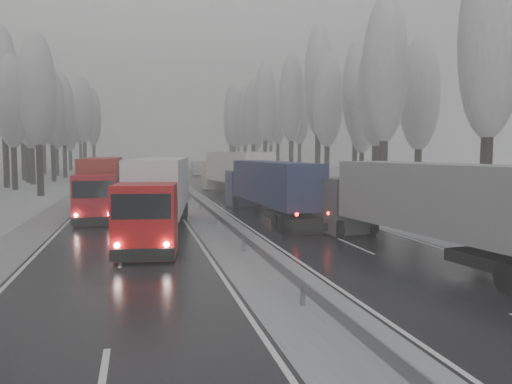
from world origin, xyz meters
name	(u,v)px	position (x,y,z in m)	size (l,w,h in m)	color
ground	(365,365)	(0.00, 0.00, 0.00)	(260.00, 260.00, 0.00)	silver
carriageway_right	(261,205)	(5.25, 30.00, 0.01)	(7.50, 200.00, 0.03)	black
carriageway_left	(129,209)	(-5.25, 30.00, 0.01)	(7.50, 200.00, 0.03)	black
median_slush	(197,207)	(0.00, 30.00, 0.02)	(3.00, 200.00, 0.04)	#9FA1A7
shoulder_right	(319,204)	(10.20, 30.00, 0.02)	(2.40, 200.00, 0.04)	#9FA1A7
shoulder_left	(60,211)	(-10.20, 30.00, 0.02)	(2.40, 200.00, 0.04)	#9FA1A7
median_guardrail	(197,200)	(0.00, 29.99, 0.60)	(0.12, 200.00, 0.76)	slate
tree_16	(491,40)	(15.04, 15.67, 10.67)	(3.60, 3.60, 16.53)	black
tree_18	(385,71)	(14.51, 27.03, 10.70)	(3.60, 3.60, 16.58)	black
tree_19	(420,95)	(20.02, 31.03, 9.42)	(3.60, 3.60, 14.57)	black
tree_20	(376,91)	(17.90, 35.17, 10.14)	(3.60, 3.60, 15.71)	black
tree_21	(378,78)	(20.12, 39.17, 12.00)	(3.60, 3.60, 18.62)	black
tree_22	(328,101)	(17.02, 45.60, 10.24)	(3.60, 3.60, 15.86)	black
tree_23	(362,117)	(23.31, 49.60, 8.77)	(3.60, 3.60, 13.55)	black
tree_24	(318,82)	(17.90, 51.02, 13.19)	(3.60, 3.60, 20.49)	black
tree_25	(356,92)	(24.81, 55.02, 12.52)	(3.60, 3.60, 19.44)	black
tree_26	(291,99)	(17.56, 61.27, 12.10)	(3.60, 3.60, 18.78)	black
tree_27	(327,107)	(24.72, 65.27, 11.36)	(3.60, 3.60, 17.62)	black
tree_28	(265,102)	(16.34, 71.95, 12.64)	(3.60, 3.60, 19.62)	black
tree_29	(300,110)	(23.71, 75.95, 11.67)	(3.60, 3.60, 18.11)	black
tree_30	(253,113)	(16.56, 81.70, 11.52)	(3.60, 3.60, 17.86)	black
tree_31	(278,113)	(22.48, 85.70, 11.97)	(3.60, 3.60, 18.58)	black
tree_32	(245,117)	(16.63, 89.21, 11.18)	(3.60, 3.60, 17.33)	black
tree_33	(256,128)	(19.77, 93.21, 9.26)	(3.60, 3.60, 14.33)	black
tree_34	(234,119)	(15.73, 96.32, 11.37)	(3.60, 3.60, 17.63)	black
tree_35	(271,119)	(24.94, 100.32, 11.77)	(3.60, 3.60, 18.25)	black
tree_36	(232,114)	(17.04, 106.16, 13.02)	(3.60, 3.60, 20.23)	black
tree_37	(257,126)	(24.02, 110.16, 10.56)	(3.60, 3.60, 16.37)	black
tree_38	(231,123)	(18.73, 116.73, 11.59)	(3.60, 3.60, 17.97)	black
tree_39	(238,128)	(21.55, 120.73, 10.45)	(3.60, 3.60, 16.19)	black
tree_62	(37,90)	(-13.94, 43.73, 10.36)	(3.60, 3.60, 16.04)	black
tree_64	(12,102)	(-18.26, 52.71, 9.96)	(3.60, 3.60, 15.42)	black
tree_65	(3,83)	(-20.05, 56.71, 12.55)	(3.60, 3.60, 19.48)	black
tree_66	(31,110)	(-18.16, 62.35, 9.84)	(3.60, 3.60, 15.23)	black
tree_67	(25,104)	(-19.54, 66.35, 11.03)	(3.60, 3.60, 17.09)	black
tree_68	(52,108)	(-16.58, 69.11, 10.75)	(3.60, 3.60, 16.65)	black
tree_69	(22,98)	(-21.42, 73.11, 12.46)	(3.60, 3.60, 19.35)	black
tree_70	(63,111)	(-16.33, 79.19, 11.03)	(3.60, 3.60, 17.09)	black
tree_71	(37,103)	(-21.09, 83.19, 12.63)	(3.60, 3.60, 19.61)	black
tree_72	(56,122)	(-18.93, 88.54, 9.76)	(3.60, 3.60, 15.11)	black
tree_73	(43,116)	(-21.82, 92.54, 11.11)	(3.60, 3.60, 17.22)	black
tree_74	(84,111)	(-15.07, 99.33, 12.67)	(3.60, 3.60, 19.68)	black
tree_75	(40,115)	(-24.20, 103.33, 11.99)	(3.60, 3.60, 18.60)	black
tree_76	(93,118)	(-14.05, 108.72, 11.95)	(3.60, 3.60, 18.55)	black
tree_77	(69,130)	(-19.66, 112.72, 9.26)	(3.60, 3.60, 14.32)	black
tree_78	(80,116)	(-17.56, 115.31, 12.59)	(3.60, 3.60, 19.55)	black
tree_79	(70,124)	(-20.33, 119.31, 11.01)	(3.60, 3.60, 17.07)	black
truck_grey_tarp	(430,204)	(6.99, 8.67, 2.30)	(4.34, 15.47, 3.93)	#48484D
truck_blue_box	(268,185)	(3.79, 22.38, 2.19)	(2.95, 14.72, 3.75)	#1E244C
truck_cream_box	(233,170)	(4.83, 40.18, 2.54)	(4.53, 17.15, 4.36)	#BAB6A5
box_truck_distant	(198,168)	(6.26, 82.54, 1.30)	(2.42, 6.91, 2.55)	silver
truck_red_white	(160,190)	(-3.34, 18.13, 2.35)	(4.53, 15.84, 4.03)	#A9090B
truck_red_red	(102,181)	(-7.05, 28.36, 2.30)	(2.45, 15.37, 3.94)	#A30912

